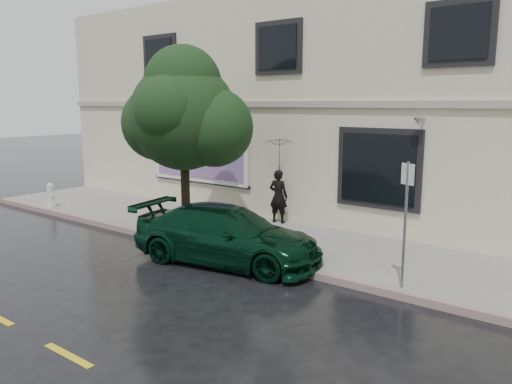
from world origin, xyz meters
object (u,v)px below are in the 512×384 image
Objects in this scene: car at (227,235)px; fire_hydrant at (51,195)px; street_tree at (184,117)px; pedestrian at (278,196)px.

car is 8.40m from fire_hydrant.
pedestrian is at bearing 59.79° from street_tree.
fire_hydrant is (-7.45, -2.80, -0.39)m from pedestrian.
pedestrian reaches higher than fire_hydrant.
pedestrian is 1.92× the size of fire_hydrant.
car is at bearing -23.31° from street_tree.
street_tree is (-1.40, -2.40, 2.33)m from pedestrian.
street_tree reaches higher than pedestrian.
street_tree is at bearing -2.59° from fire_hydrant.
pedestrian is 3.63m from street_tree.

